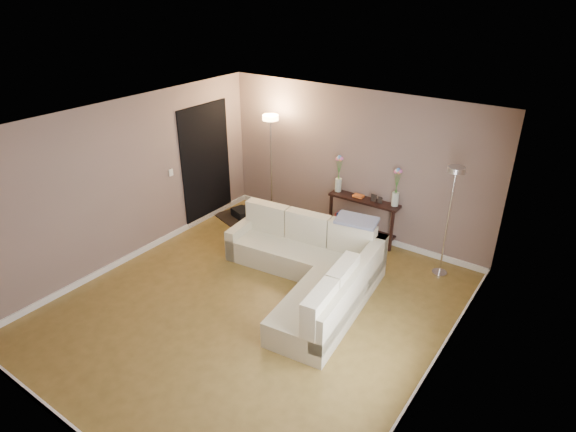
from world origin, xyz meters
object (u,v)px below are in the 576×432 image
Objects in this scene: sectional_sofa at (312,266)px; floor_lamp_unlit at (451,201)px; console_table at (360,215)px; floor_lamp_lit at (271,147)px.

sectional_sofa is 1.51× the size of floor_lamp_unlit.
sectional_sofa is at bearing -136.69° from floor_lamp_unlit.
floor_lamp_lit is (-1.75, -0.24, 0.98)m from console_table.
console_table is 0.63× the size of floor_lamp_lit.
sectional_sofa is at bearing -38.58° from floor_lamp_lit.
floor_lamp_lit is 1.13× the size of floor_lamp_unlit.
console_table is at bearing 7.75° from floor_lamp_lit.
floor_lamp_lit reaches higher than floor_lamp_unlit.
floor_lamp_unlit is at bearing 43.31° from sectional_sofa.
floor_lamp_unlit reaches higher than sectional_sofa.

